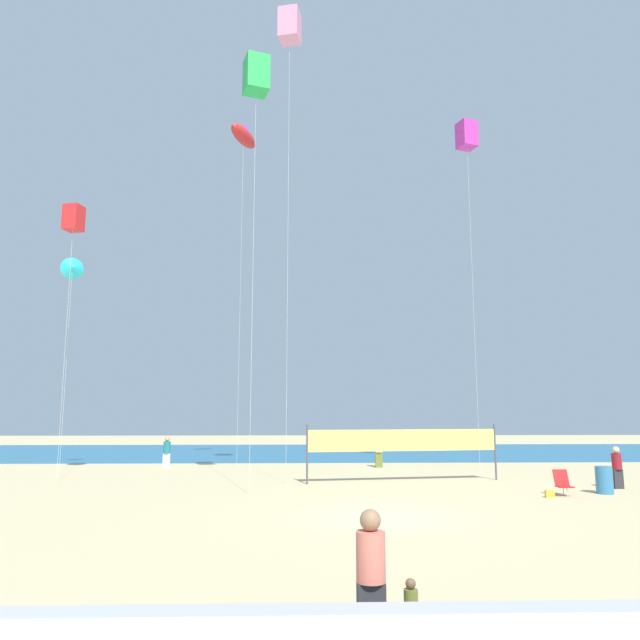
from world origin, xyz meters
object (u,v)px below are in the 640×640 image
(kite_red_box, at_px, (74,218))
(folding_beach_chair, at_px, (563,482))
(beach_handbag, at_px, (550,494))
(kite_magenta_box, at_px, (467,135))
(kite_red_inflatable, at_px, (243,136))
(volleyball_net, at_px, (404,442))
(beachgoer_teal_shirt, at_px, (167,451))
(beachgoer_sage_shirt, at_px, (379,450))
(kite_pink_box, at_px, (290,26))
(mother_figure, at_px, (371,571))
(toddler_figure, at_px, (411,609))
(beachgoer_maroon_shirt, at_px, (617,466))
(kite_green_box, at_px, (256,76))
(trash_barrel, at_px, (604,480))
(kite_cyan_delta, at_px, (72,268))

(kite_red_box, bearing_deg, folding_beach_chair, -12.83)
(beach_handbag, bearing_deg, kite_magenta_box, 87.92)
(kite_red_inflatable, bearing_deg, kite_red_box, -131.33)
(folding_beach_chair, distance_m, volleyball_net, 6.64)
(volleyball_net, distance_m, kite_magenta_box, 17.32)
(beachgoer_teal_shirt, xyz_separation_m, kite_magenta_box, (16.06, -2.58, 16.88))
(beachgoer_sage_shirt, distance_m, kite_red_inflatable, 19.70)
(beachgoer_teal_shirt, height_order, kite_pink_box, kite_pink_box)
(mother_figure, bearing_deg, beachgoer_teal_shirt, 134.65)
(volleyball_net, relative_size, kite_red_box, 0.69)
(kite_magenta_box, bearing_deg, kite_pink_box, -153.57)
(beachgoer_sage_shirt, bearing_deg, mother_figure, 144.90)
(toddler_figure, xyz_separation_m, folding_beach_chair, (7.86, 13.41, 0.04))
(beachgoer_maroon_shirt, bearing_deg, beach_handbag, -5.10)
(toddler_figure, distance_m, beachgoer_maroon_shirt, 18.73)
(toddler_figure, height_order, kite_red_inflatable, kite_red_inflatable)
(mother_figure, height_order, kite_green_box, kite_green_box)
(beach_handbag, xyz_separation_m, kite_red_box, (-18.73, 4.87, 11.30))
(beachgoer_maroon_shirt, bearing_deg, trash_barrel, 11.30)
(mother_figure, bearing_deg, beachgoer_sage_shirt, 109.07)
(beachgoer_teal_shirt, distance_m, kite_red_inflatable, 18.57)
(volleyball_net, xyz_separation_m, beach_handbag, (4.20, -4.80, -1.52))
(toddler_figure, bearing_deg, kite_cyan_delta, 106.16)
(beachgoer_sage_shirt, xyz_separation_m, beachgoer_teal_shirt, (-11.31, 0.28, -0.05))
(kite_cyan_delta, bearing_deg, toddler_figure, -59.26)
(mother_figure, relative_size, volleyball_net, 0.20)
(kite_green_box, xyz_separation_m, kite_cyan_delta, (-9.78, 7.77, -6.07))
(folding_beach_chair, relative_size, kite_green_box, 0.05)
(toddler_figure, height_order, kite_magenta_box, kite_magenta_box)
(trash_barrel, relative_size, kite_magenta_box, 0.05)
(beachgoer_sage_shirt, xyz_separation_m, volleyball_net, (0.21, -6.72, 0.71))
(beachgoer_sage_shirt, height_order, kite_cyan_delta, kite_cyan_delta)
(beachgoer_maroon_shirt, relative_size, kite_cyan_delta, 0.15)
(toddler_figure, xyz_separation_m, kite_magenta_box, (7.52, 22.19, 17.33))
(volleyball_net, xyz_separation_m, kite_magenta_box, (4.54, 4.43, 16.11))
(mother_figure, distance_m, kite_magenta_box, 29.02)
(mother_figure, bearing_deg, toddler_figure, 28.33)
(toddler_figure, height_order, beach_handbag, toddler_figure)
(kite_pink_box, xyz_separation_m, kite_red_box, (-9.53, 0.38, -9.30))
(beachgoer_teal_shirt, bearing_deg, kite_magenta_box, -156.59)
(mother_figure, height_order, volleyball_net, volleyball_net)
(mother_figure, xyz_separation_m, toddler_figure, (0.51, 0.01, -0.46))
(beach_handbag, bearing_deg, beachgoer_teal_shirt, 143.10)
(kite_cyan_delta, bearing_deg, kite_red_inflatable, 23.20)
(trash_barrel, relative_size, kite_green_box, 0.06)
(kite_green_box, relative_size, kite_magenta_box, 0.92)
(beach_handbag, distance_m, kite_green_box, 19.22)
(beach_handbag, bearing_deg, beachgoer_sage_shirt, 110.96)
(kite_cyan_delta, distance_m, kite_red_inflatable, 12.58)
(volleyball_net, bearing_deg, folding_beach_chair, -41.74)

